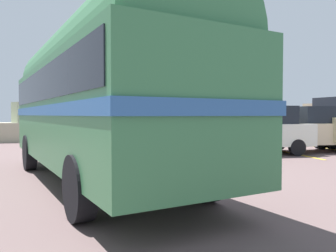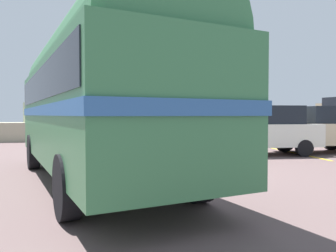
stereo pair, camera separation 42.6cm
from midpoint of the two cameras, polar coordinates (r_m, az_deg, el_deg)
ground at (r=8.97m, az=-2.09°, el=-7.93°), size 32.00×26.00×0.02m
breakwater at (r=20.63m, az=-6.82°, el=-0.53°), size 31.36×2.00×2.32m
parking_lines at (r=14.98m, az=23.32°, el=-4.07°), size 7.92×4.40×0.01m
vintage_coach at (r=7.79m, az=-13.42°, el=5.60°), size 4.95×8.90×3.70m
parked_car_nearest at (r=13.39m, az=14.05°, el=-0.59°), size 4.12×1.78×1.86m
parked_car_middle at (r=15.17m, az=23.23°, el=-0.40°), size 4.17×1.87×1.86m
lamp_post at (r=15.79m, az=3.59°, el=10.55°), size 0.44×0.93×7.01m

